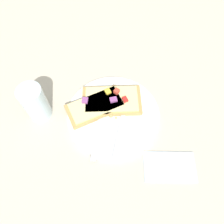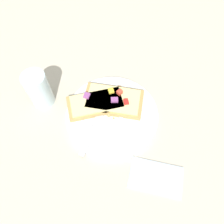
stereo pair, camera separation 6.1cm
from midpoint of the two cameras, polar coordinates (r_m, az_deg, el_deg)
name	(u,v)px [view 2 (the right image)]	position (r m, az deg, el deg)	size (l,w,h in m)	color
ground_plane	(112,116)	(0.63, 2.76, -1.21)	(4.00, 4.00, 0.00)	#BCB29E
plate	(112,115)	(0.63, 2.79, -0.96)	(0.26, 0.26, 0.01)	white
fork	(121,118)	(0.61, 5.20, -1.71)	(0.06, 0.23, 0.01)	#B7B7BC
knife	(96,124)	(0.60, -1.40, -3.42)	(0.05, 0.23, 0.01)	#B7B7BC
pizza_slice_main	(113,100)	(0.63, 3.12, 2.88)	(0.17, 0.10, 0.03)	tan
pizza_slice_corner	(97,103)	(0.63, -1.23, 2.09)	(0.18, 0.14, 0.03)	tan
crumb_scatter	(115,102)	(0.63, 3.61, 2.38)	(0.03, 0.12, 0.01)	tan
drinking_glass	(39,90)	(0.63, -15.97, 5.42)	(0.06, 0.06, 0.12)	silver
napkin	(156,177)	(0.59, 14.50, -16.45)	(0.13, 0.08, 0.01)	silver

